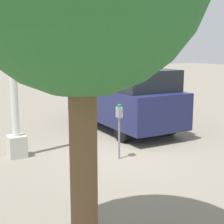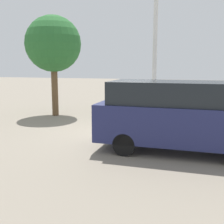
{
  "view_description": "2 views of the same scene",
  "coord_description": "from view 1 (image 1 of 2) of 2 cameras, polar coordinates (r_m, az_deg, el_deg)",
  "views": [
    {
      "loc": [
        -7.32,
        4.7,
        2.72
      ],
      "look_at": [
        -0.34,
        0.65,
        1.2
      ],
      "focal_mm": 55.0,
      "sensor_mm": 36.0,
      "label": 1
    },
    {
      "loc": [
        2.67,
        -9.66,
        2.56
      ],
      "look_at": [
        -0.14,
        0.24,
        0.81
      ],
      "focal_mm": 45.0,
      "sensor_mm": 36.0,
      "label": 2
    }
  ],
  "objects": [
    {
      "name": "ground_plane",
      "position": [
        9.12,
        2.45,
        -6.73
      ],
      "size": [
        80.0,
        80.0,
        0.0
      ],
      "primitive_type": "plane",
      "color": "gray"
    },
    {
      "name": "lamp_post",
      "position": [
        8.69,
        -16.22,
        7.94
      ],
      "size": [
        0.44,
        0.44,
        6.49
      ],
      "color": "beige",
      "rests_on": "ground"
    },
    {
      "name": "parking_meter_near",
      "position": [
        8.36,
        1.21,
        -1.1
      ],
      "size": [
        0.21,
        0.14,
        1.38
      ],
      "rotation": [
        0.0,
        0.0,
        -0.15
      ],
      "color": "gray",
      "rests_on": "ground"
    },
    {
      "name": "parked_van",
      "position": [
        11.58,
        1.69,
        2.68
      ],
      "size": [
        4.96,
        2.03,
        2.08
      ],
      "rotation": [
        0.0,
        0.0,
        -0.02
      ],
      "color": "navy",
      "rests_on": "ground"
    }
  ]
}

